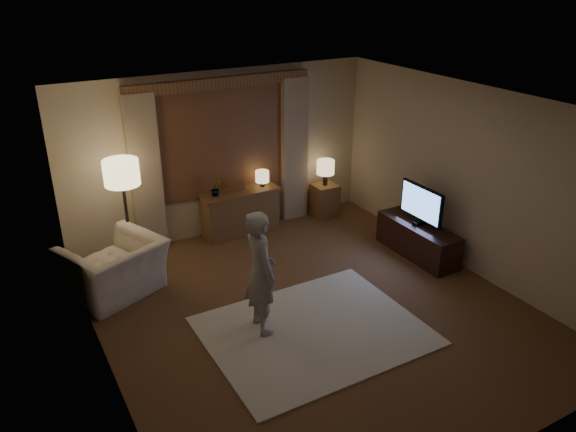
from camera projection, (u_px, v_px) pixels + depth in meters
room at (294, 200)px, 6.95m from camera, size 5.04×5.54×2.64m
rug at (314, 331)px, 6.68m from camera, size 2.50×2.00×0.02m
sideboard at (241, 213)px, 9.01m from camera, size 1.20×0.40×0.70m
picture_frame at (240, 187)px, 8.83m from camera, size 0.16×0.02×0.20m
plant at (216, 189)px, 8.63m from camera, size 0.17×0.13×0.30m
table_lamp_sideboard at (262, 177)px, 8.97m from camera, size 0.22×0.22×0.30m
floor_lamp at (122, 179)px, 7.52m from camera, size 0.48×0.48×1.64m
armchair at (115, 269)px, 7.31m from camera, size 1.45×1.37×0.74m
side_table at (325, 200)px, 9.71m from camera, size 0.40×0.40×0.56m
table_lamp_side at (326, 168)px, 9.47m from camera, size 0.30×0.30×0.44m
tv_stand at (418, 240)px, 8.37m from camera, size 0.45×1.40×0.50m
tv at (421, 204)px, 8.13m from camera, size 0.20×0.83×0.60m
person at (261, 272)px, 6.42m from camera, size 0.41×0.58×1.52m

